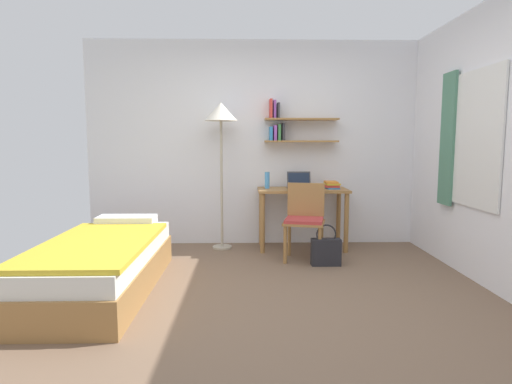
% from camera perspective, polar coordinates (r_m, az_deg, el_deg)
% --- Properties ---
extents(ground_plane, '(5.28, 5.28, 0.00)m').
position_cam_1_polar(ground_plane, '(3.75, 1.48, -13.95)').
color(ground_plane, brown).
extents(wall_back, '(4.40, 0.27, 2.60)m').
position_cam_1_polar(wall_back, '(5.53, 0.60, 6.53)').
color(wall_back, white).
rests_on(wall_back, ground_plane).
extents(wall_right, '(0.10, 4.40, 2.60)m').
position_cam_1_polar(wall_right, '(4.17, 30.64, 5.53)').
color(wall_right, white).
rests_on(wall_right, ground_plane).
extents(bed, '(0.87, 2.02, 0.54)m').
position_cam_1_polar(bed, '(4.07, -19.78, -9.11)').
color(bed, '#9E703D').
rests_on(bed, ground_plane).
extents(desk, '(1.10, 0.53, 0.75)m').
position_cam_1_polar(desk, '(5.30, 6.22, -1.10)').
color(desk, '#9E703D').
rests_on(desk, ground_plane).
extents(desk_chair, '(0.53, 0.50, 0.86)m').
position_cam_1_polar(desk_chair, '(4.83, 6.53, -3.38)').
color(desk_chair, '#9E703D').
rests_on(desk_chair, ground_plane).
extents(standing_lamp, '(0.40, 0.40, 1.80)m').
position_cam_1_polar(standing_lamp, '(5.25, -4.71, 9.61)').
color(standing_lamp, '#B2A893').
rests_on(standing_lamp, ground_plane).
extents(laptop, '(0.30, 0.22, 0.21)m').
position_cam_1_polar(laptop, '(5.30, 5.79, 1.05)').
color(laptop, '#2D2D33').
rests_on(laptop, desk).
extents(water_bottle, '(0.06, 0.06, 0.20)m').
position_cam_1_polar(water_bottle, '(5.28, 1.50, 1.58)').
color(water_bottle, '#4C99DB').
rests_on(water_bottle, desk).
extents(book_stack, '(0.18, 0.23, 0.09)m').
position_cam_1_polar(book_stack, '(5.33, 10.10, 0.94)').
color(book_stack, '#3384C6').
rests_on(book_stack, desk).
extents(handbag, '(0.32, 0.12, 0.45)m').
position_cam_1_polar(handbag, '(4.68, 9.34, -7.80)').
color(handbag, '#232328').
rests_on(handbag, ground_plane).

